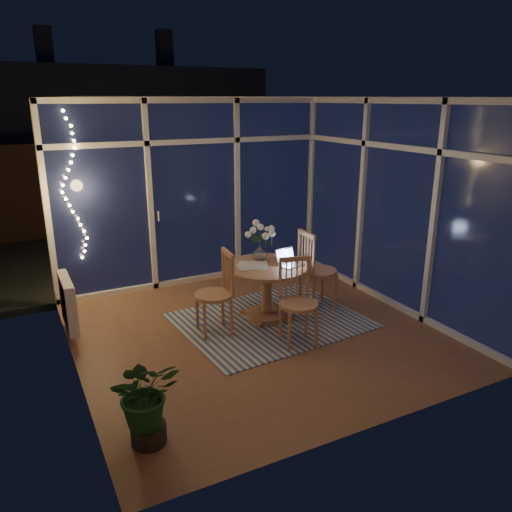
# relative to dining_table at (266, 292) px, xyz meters

# --- Properties ---
(floor) EXTENTS (4.00, 4.00, 0.00)m
(floor) POSITION_rel_dining_table_xyz_m (-0.27, -0.30, -0.34)
(floor) COLOR brown
(floor) RESTS_ON ground
(ceiling) EXTENTS (4.00, 4.00, 0.00)m
(ceiling) POSITION_rel_dining_table_xyz_m (-0.27, -0.30, 2.26)
(ceiling) COLOR silver
(ceiling) RESTS_ON wall_back
(wall_back) EXTENTS (4.00, 0.04, 2.60)m
(wall_back) POSITION_rel_dining_table_xyz_m (-0.27, 1.70, 0.96)
(wall_back) COLOR beige
(wall_back) RESTS_ON floor
(wall_front) EXTENTS (4.00, 0.04, 2.60)m
(wall_front) POSITION_rel_dining_table_xyz_m (-0.27, -2.30, 0.96)
(wall_front) COLOR beige
(wall_front) RESTS_ON floor
(wall_left) EXTENTS (0.04, 4.00, 2.60)m
(wall_left) POSITION_rel_dining_table_xyz_m (-2.27, -0.30, 0.96)
(wall_left) COLOR beige
(wall_left) RESTS_ON floor
(wall_right) EXTENTS (0.04, 4.00, 2.60)m
(wall_right) POSITION_rel_dining_table_xyz_m (1.73, -0.30, 0.96)
(wall_right) COLOR beige
(wall_right) RESTS_ON floor
(window_wall_back) EXTENTS (4.00, 0.10, 2.60)m
(window_wall_back) POSITION_rel_dining_table_xyz_m (-0.27, 1.66, 0.96)
(window_wall_back) COLOR white
(window_wall_back) RESTS_ON floor
(window_wall_right) EXTENTS (0.10, 4.00, 2.60)m
(window_wall_right) POSITION_rel_dining_table_xyz_m (1.69, -0.30, 0.96)
(window_wall_right) COLOR white
(window_wall_right) RESTS_ON floor
(radiator) EXTENTS (0.10, 0.70, 0.58)m
(radiator) POSITION_rel_dining_table_xyz_m (-2.21, 0.60, 0.06)
(radiator) COLOR silver
(radiator) RESTS_ON wall_left
(fairy_lights) EXTENTS (0.24, 0.10, 1.85)m
(fairy_lights) POSITION_rel_dining_table_xyz_m (-1.92, 1.58, 1.18)
(fairy_lights) COLOR #F6CB62
(fairy_lights) RESTS_ON window_wall_back
(garden_patio) EXTENTS (12.00, 6.00, 0.10)m
(garden_patio) POSITION_rel_dining_table_xyz_m (0.23, 4.70, -0.40)
(garden_patio) COLOR black
(garden_patio) RESTS_ON ground
(garden_fence) EXTENTS (11.00, 0.08, 1.80)m
(garden_fence) POSITION_rel_dining_table_xyz_m (-0.27, 5.20, 0.56)
(garden_fence) COLOR #3E2716
(garden_fence) RESTS_ON ground
(neighbour_roof) EXTENTS (7.00, 3.00, 2.20)m
(neighbour_roof) POSITION_rel_dining_table_xyz_m (0.03, 8.20, 1.86)
(neighbour_roof) COLOR #303139
(neighbour_roof) RESTS_ON ground
(garden_shrubs) EXTENTS (0.90, 0.90, 0.90)m
(garden_shrubs) POSITION_rel_dining_table_xyz_m (-1.07, 3.10, 0.11)
(garden_shrubs) COLOR black
(garden_shrubs) RESTS_ON ground
(rug) EXTENTS (2.25, 1.86, 0.01)m
(rug) POSITION_rel_dining_table_xyz_m (-0.00, -0.10, -0.34)
(rug) COLOR beige
(rug) RESTS_ON floor
(dining_table) EXTENTS (1.08, 1.08, 0.69)m
(dining_table) POSITION_rel_dining_table_xyz_m (0.00, 0.00, 0.00)
(dining_table) COLOR #A66C4B
(dining_table) RESTS_ON floor
(chair_left) EXTENTS (0.49, 0.49, 0.99)m
(chair_left) POSITION_rel_dining_table_xyz_m (-0.73, -0.09, 0.15)
(chair_left) COLOR #A66C4B
(chair_left) RESTS_ON floor
(chair_right) EXTENTS (0.50, 0.50, 1.05)m
(chair_right) POSITION_rel_dining_table_xyz_m (0.74, -0.02, 0.18)
(chair_right) COLOR #A66C4B
(chair_right) RESTS_ON floor
(chair_front) EXTENTS (0.53, 0.53, 0.96)m
(chair_front) POSITION_rel_dining_table_xyz_m (0.01, -0.73, 0.14)
(chair_front) COLOR #A66C4B
(chair_front) RESTS_ON floor
(laptop) EXTENTS (0.34, 0.31, 0.21)m
(laptop) POSITION_rel_dining_table_xyz_m (0.26, -0.14, 0.45)
(laptop) COLOR #BBBABF
(laptop) RESTS_ON dining_table
(flower_vase) EXTENTS (0.22, 0.22, 0.21)m
(flower_vase) POSITION_rel_dining_table_xyz_m (0.01, 0.20, 0.45)
(flower_vase) COLOR white
(flower_vase) RESTS_ON dining_table
(bowl) EXTENTS (0.16, 0.16, 0.04)m
(bowl) POSITION_rel_dining_table_xyz_m (0.28, 0.15, 0.36)
(bowl) COLOR white
(bowl) RESTS_ON dining_table
(newspapers) EXTENTS (0.39, 0.33, 0.02)m
(newspapers) POSITION_rel_dining_table_xyz_m (-0.15, 0.03, 0.35)
(newspapers) COLOR silver
(newspapers) RESTS_ON dining_table
(phone) EXTENTS (0.11, 0.07, 0.01)m
(phone) POSITION_rel_dining_table_xyz_m (0.15, -0.15, 0.35)
(phone) COLOR black
(phone) RESTS_ON dining_table
(potted_plant) EXTENTS (0.59, 0.53, 0.76)m
(potted_plant) POSITION_rel_dining_table_xyz_m (-1.92, -1.65, 0.04)
(potted_plant) COLOR #174217
(potted_plant) RESTS_ON floor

